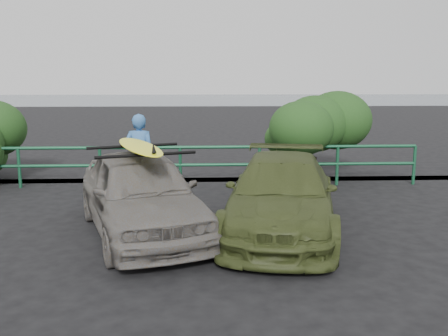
# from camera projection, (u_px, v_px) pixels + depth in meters

# --- Properties ---
(ground) EXTENTS (80.00, 80.00, 0.00)m
(ground) POSITION_uv_depth(u_px,v_px,m) (102.00, 257.00, 7.70)
(ground) COLOR black
(ocean) EXTENTS (200.00, 200.00, 0.00)m
(ocean) POSITION_uv_depth(u_px,v_px,m) (191.00, 98.00, 66.66)
(ocean) COLOR #555F68
(ocean) RESTS_ON ground
(guardrail) EXTENTS (14.00, 0.08, 1.04)m
(guardrail) POSITION_uv_depth(u_px,v_px,m) (140.00, 166.00, 12.52)
(guardrail) COLOR #164D30
(guardrail) RESTS_ON ground
(shrub_right) EXTENTS (3.20, 2.40, 2.11)m
(shrub_right) POSITION_uv_depth(u_px,v_px,m) (333.00, 142.00, 13.12)
(shrub_right) COLOR #22471A
(shrub_right) RESTS_ON ground
(sedan) EXTENTS (3.05, 4.64, 1.47)m
(sedan) POSITION_uv_depth(u_px,v_px,m) (141.00, 193.00, 8.71)
(sedan) COLOR slate
(sedan) RESTS_ON ground
(olive_vehicle) EXTENTS (2.74, 4.88, 1.34)m
(olive_vehicle) POSITION_uv_depth(u_px,v_px,m) (281.00, 195.00, 8.88)
(olive_vehicle) COLOR #3C471F
(olive_vehicle) RESTS_ON ground
(man) EXTENTS (0.73, 0.52, 1.91)m
(man) POSITION_uv_depth(u_px,v_px,m) (140.00, 155.00, 11.49)
(man) COLOR #3A6DAE
(man) RESTS_ON ground
(roof_rack) EXTENTS (1.94, 1.64, 0.06)m
(roof_rack) POSITION_uv_depth(u_px,v_px,m) (139.00, 150.00, 8.57)
(roof_rack) COLOR black
(roof_rack) RESTS_ON sedan
(surfboard) EXTENTS (1.34, 2.59, 0.08)m
(surfboard) POSITION_uv_depth(u_px,v_px,m) (139.00, 146.00, 8.56)
(surfboard) COLOR #FAFF1A
(surfboard) RESTS_ON roof_rack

